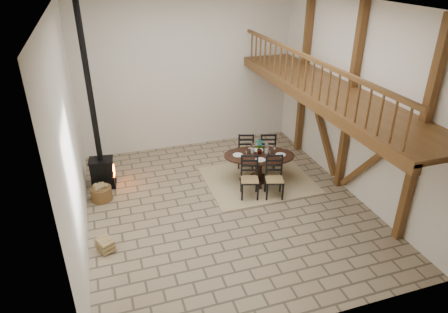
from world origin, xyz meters
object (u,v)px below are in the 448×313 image
object	(u,v)px
dining_table	(259,166)
wood_stove	(99,150)
log_basket	(101,193)
log_stack	(105,245)

from	to	relation	value
dining_table	wood_stove	bearing A→B (deg)	-176.91
dining_table	wood_stove	xyz separation A→B (m)	(-4.30, 1.07, 0.66)
dining_table	log_basket	distance (m)	4.42
dining_table	log_stack	world-z (taller)	dining_table
dining_table	wood_stove	size ratio (longest dim) A/B	0.49
log_basket	wood_stove	bearing A→B (deg)	82.32
log_basket	log_stack	bearing A→B (deg)	-90.63
log_basket	log_stack	size ratio (longest dim) A/B	1.13
dining_table	log_basket	size ratio (longest dim) A/B	4.46
log_basket	log_stack	distance (m)	2.18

